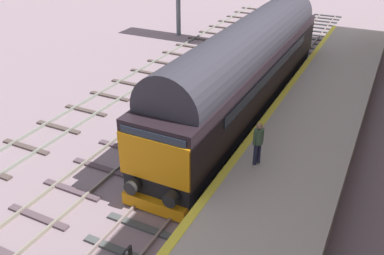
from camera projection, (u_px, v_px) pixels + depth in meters
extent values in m
plane|color=slate|center=(183.00, 179.00, 15.83)|extent=(140.00, 140.00, 0.00)
cube|color=gray|center=(167.00, 173.00, 16.07)|extent=(0.07, 60.00, 0.15)
cube|color=gray|center=(200.00, 183.00, 15.51)|extent=(0.07, 60.00, 0.15)
cube|color=#424544|center=(119.00, 251.00, 12.51)|extent=(2.50, 0.26, 0.09)
cube|color=#424544|center=(141.00, 226.00, 13.45)|extent=(2.50, 0.26, 0.09)
cube|color=#424544|center=(160.00, 205.00, 14.39)|extent=(2.50, 0.26, 0.09)
cube|color=#424544|center=(176.00, 187.00, 15.33)|extent=(2.50, 0.26, 0.09)
cube|color=#424544|center=(190.00, 170.00, 16.28)|extent=(2.50, 0.26, 0.09)
cube|color=#424544|center=(203.00, 156.00, 17.22)|extent=(2.50, 0.26, 0.09)
cube|color=#424544|center=(215.00, 143.00, 18.16)|extent=(2.50, 0.26, 0.09)
cube|color=#424544|center=(225.00, 131.00, 19.11)|extent=(2.50, 0.26, 0.09)
cube|color=#424544|center=(235.00, 120.00, 20.05)|extent=(2.50, 0.26, 0.09)
cube|color=#424544|center=(244.00, 111.00, 20.99)|extent=(2.50, 0.26, 0.09)
cube|color=#424544|center=(251.00, 102.00, 21.94)|extent=(2.50, 0.26, 0.09)
cube|color=#424544|center=(259.00, 94.00, 22.88)|extent=(2.50, 0.26, 0.09)
cube|color=#424544|center=(265.00, 86.00, 23.82)|extent=(2.50, 0.26, 0.09)
cube|color=#424544|center=(271.00, 79.00, 24.77)|extent=(2.50, 0.26, 0.09)
cube|color=#424544|center=(277.00, 73.00, 25.71)|extent=(2.50, 0.26, 0.09)
cube|color=#424544|center=(282.00, 67.00, 26.65)|extent=(2.50, 0.26, 0.09)
cube|color=#424544|center=(287.00, 61.00, 27.60)|extent=(2.50, 0.26, 0.09)
cube|color=#424544|center=(292.00, 56.00, 28.54)|extent=(2.50, 0.26, 0.09)
cube|color=#424544|center=(296.00, 51.00, 29.48)|extent=(2.50, 0.26, 0.09)
cube|color=#424544|center=(300.00, 47.00, 30.43)|extent=(2.50, 0.26, 0.09)
cube|color=#424544|center=(304.00, 42.00, 31.37)|extent=(2.50, 0.26, 0.09)
cube|color=#424544|center=(308.00, 38.00, 32.31)|extent=(2.50, 0.26, 0.09)
cube|color=#424544|center=(311.00, 35.00, 33.26)|extent=(2.50, 0.26, 0.09)
cube|color=#424544|center=(314.00, 31.00, 34.20)|extent=(2.50, 0.26, 0.09)
cube|color=#424544|center=(317.00, 28.00, 35.14)|extent=(2.50, 0.26, 0.09)
cube|color=#424544|center=(320.00, 24.00, 36.09)|extent=(2.50, 0.26, 0.09)
cube|color=#424544|center=(323.00, 21.00, 37.03)|extent=(2.50, 0.26, 0.09)
cube|color=#424544|center=(325.00, 18.00, 37.97)|extent=(2.50, 0.26, 0.09)
cube|color=#424544|center=(328.00, 16.00, 38.92)|extent=(2.50, 0.26, 0.09)
cube|color=gray|center=(98.00, 153.00, 17.39)|extent=(0.07, 60.00, 0.15)
cube|color=gray|center=(127.00, 161.00, 16.82)|extent=(0.07, 60.00, 0.15)
cube|color=#4D3C42|center=(38.00, 217.00, 13.85)|extent=(2.50, 0.26, 0.09)
cube|color=#4D3C42|center=(72.00, 190.00, 15.16)|extent=(2.50, 0.26, 0.09)
cube|color=#4D3C42|center=(100.00, 167.00, 16.47)|extent=(2.50, 0.26, 0.09)
cube|color=#4D3C42|center=(124.00, 148.00, 17.78)|extent=(2.50, 0.26, 0.09)
cube|color=#4D3C42|center=(145.00, 131.00, 19.09)|extent=(2.50, 0.26, 0.09)
cube|color=#4D3C42|center=(163.00, 117.00, 20.40)|extent=(2.50, 0.26, 0.09)
cube|color=#4D3C42|center=(179.00, 104.00, 21.71)|extent=(2.50, 0.26, 0.09)
cube|color=#4D3C42|center=(193.00, 93.00, 23.02)|extent=(2.50, 0.26, 0.09)
cube|color=#4D3C42|center=(205.00, 82.00, 24.33)|extent=(2.50, 0.26, 0.09)
cube|color=#4D3C42|center=(217.00, 73.00, 25.64)|extent=(2.50, 0.26, 0.09)
cube|color=#4D3C42|center=(227.00, 65.00, 26.95)|extent=(2.50, 0.26, 0.09)
cube|color=#4D3C42|center=(236.00, 58.00, 28.26)|extent=(2.50, 0.26, 0.09)
cube|color=#4D3C42|center=(245.00, 51.00, 29.57)|extent=(2.50, 0.26, 0.09)
cube|color=#4D3C42|center=(252.00, 45.00, 30.88)|extent=(2.50, 0.26, 0.09)
cube|color=#4D3C42|center=(259.00, 39.00, 32.19)|extent=(2.50, 0.26, 0.09)
cube|color=#4D3C42|center=(266.00, 34.00, 33.50)|extent=(2.50, 0.26, 0.09)
cube|color=#4D3C42|center=(272.00, 29.00, 34.81)|extent=(2.50, 0.26, 0.09)
cube|color=#4D3C42|center=(278.00, 24.00, 36.12)|extent=(2.50, 0.26, 0.09)
cube|color=#4D3C42|center=(283.00, 20.00, 37.43)|extent=(2.50, 0.26, 0.09)
cube|color=#4D3C42|center=(288.00, 16.00, 38.74)|extent=(2.50, 0.26, 0.09)
cube|color=#4D3C42|center=(292.00, 12.00, 40.05)|extent=(2.50, 0.26, 0.09)
cube|color=gray|center=(31.00, 133.00, 18.90)|extent=(0.07, 60.00, 0.15)
cube|color=gray|center=(55.00, 140.00, 18.34)|extent=(0.07, 60.00, 0.15)
cube|color=#473B37|center=(26.00, 147.00, 17.85)|extent=(2.50, 0.26, 0.09)
cube|color=#473B37|center=(58.00, 127.00, 19.42)|extent=(2.50, 0.26, 0.09)
cube|color=#473B37|center=(86.00, 111.00, 20.99)|extent=(2.50, 0.26, 0.09)
cube|color=#473B37|center=(110.00, 96.00, 22.57)|extent=(2.50, 0.26, 0.09)
cube|color=#473B37|center=(130.00, 84.00, 24.14)|extent=(2.50, 0.26, 0.09)
cube|color=#473B37|center=(148.00, 73.00, 25.71)|extent=(2.50, 0.26, 0.09)
cube|color=#473B37|center=(164.00, 63.00, 27.28)|extent=(2.50, 0.26, 0.09)
cube|color=#473B37|center=(179.00, 54.00, 28.86)|extent=(2.50, 0.26, 0.09)
cube|color=#473B37|center=(191.00, 47.00, 30.43)|extent=(2.50, 0.26, 0.09)
cube|color=#473B37|center=(203.00, 40.00, 32.00)|extent=(2.50, 0.26, 0.09)
cube|color=#473B37|center=(213.00, 33.00, 33.57)|extent=(2.50, 0.26, 0.09)
cube|color=#473B37|center=(223.00, 28.00, 35.14)|extent=(2.50, 0.26, 0.09)
cube|color=#473B37|center=(232.00, 22.00, 36.72)|extent=(2.50, 0.26, 0.09)
cube|color=#473B37|center=(240.00, 17.00, 38.29)|extent=(2.50, 0.26, 0.09)
cube|color=#473B37|center=(247.00, 13.00, 39.86)|extent=(2.50, 0.26, 0.09)
cube|color=#473B37|center=(254.00, 9.00, 41.43)|extent=(2.50, 0.26, 0.09)
cube|color=#B1A69B|center=(276.00, 195.00, 14.17)|extent=(4.00, 44.00, 1.00)
cube|color=yellow|center=(227.00, 169.00, 14.66)|extent=(0.30, 44.00, 0.01)
cube|color=black|center=(244.00, 97.00, 20.62)|extent=(2.56, 17.23, 0.60)
cube|color=black|center=(246.00, 71.00, 19.98)|extent=(2.70, 17.23, 2.10)
cylinder|color=#2E2C35|center=(248.00, 47.00, 19.39)|extent=(2.56, 15.85, 2.57)
cube|color=orange|center=(153.00, 161.00, 13.25)|extent=(2.65, 0.08, 1.58)
cube|color=#232D3D|center=(152.00, 142.00, 12.92)|extent=(2.38, 0.04, 0.64)
cube|color=#232D3D|center=(274.00, 70.00, 19.30)|extent=(0.04, 12.06, 0.44)
cylinder|color=black|center=(132.00, 186.00, 13.90)|extent=(0.48, 0.35, 0.48)
cylinder|color=black|center=(171.00, 199.00, 13.31)|extent=(0.48, 0.35, 0.48)
cube|color=orange|center=(155.00, 205.00, 14.03)|extent=(2.43, 0.36, 0.47)
cylinder|color=black|center=(177.00, 175.00, 15.16)|extent=(1.64, 1.04, 1.04)
cylinder|color=black|center=(190.00, 161.00, 16.03)|extent=(1.64, 1.04, 1.04)
cylinder|color=black|center=(202.00, 148.00, 16.89)|extent=(1.64, 1.04, 1.04)
cylinder|color=black|center=(273.00, 71.00, 24.64)|extent=(1.64, 1.04, 1.04)
cylinder|color=black|center=(278.00, 65.00, 25.51)|extent=(1.64, 1.04, 1.04)
cylinder|color=black|center=(283.00, 60.00, 26.37)|extent=(1.64, 1.04, 1.04)
cylinder|color=#23253F|center=(255.00, 154.00, 14.73)|extent=(0.13, 0.13, 0.84)
cylinder|color=#23253F|center=(259.00, 152.00, 14.84)|extent=(0.13, 0.13, 0.84)
cylinder|color=#435E42|center=(259.00, 136.00, 14.45)|extent=(0.45, 0.45, 0.56)
sphere|color=#93694D|center=(259.00, 126.00, 14.26)|extent=(0.22, 0.22, 0.22)
cylinder|color=#435E42|center=(254.00, 138.00, 14.34)|extent=(0.09, 0.09, 0.52)
cylinder|color=#435E42|center=(263.00, 135.00, 14.57)|extent=(0.09, 0.09, 0.52)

